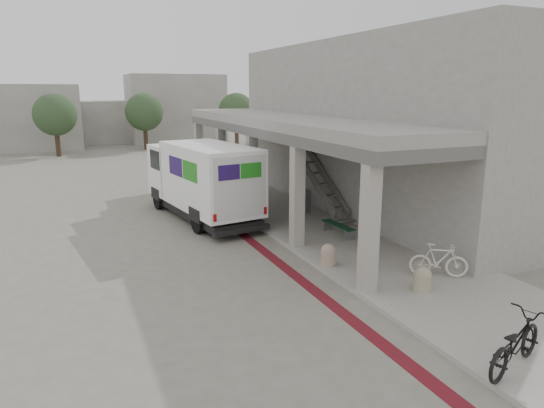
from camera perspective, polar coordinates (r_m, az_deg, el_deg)
name	(u,v)px	position (r m, az deg, el deg)	size (l,w,h in m)	color
ground	(241,262)	(14.71, -3.65, -6.79)	(120.00, 120.00, 0.00)	#6B675C
bike_lane_stripe	(249,239)	(16.81, -2.74, -4.17)	(0.35, 40.00, 0.01)	maroon
sidewalk	(354,244)	(16.39, 9.68, -4.61)	(4.40, 28.00, 0.12)	gray
transit_building	(356,130)	(20.99, 9.89, 8.60)	(7.60, 17.00, 7.00)	gray
distant_backdrop	(81,116)	(49.00, -21.53, 9.64)	(28.00, 10.00, 6.50)	gray
tree_left	(55,115)	(41.08, -24.18, 9.54)	(3.20, 3.20, 4.80)	#38281C
tree_mid	(144,112)	(43.57, -14.81, 10.40)	(3.20, 3.20, 4.80)	#38281C
tree_right	(236,111)	(44.53, -4.21, 10.85)	(3.20, 3.20, 4.80)	#38281C
fedex_truck	(201,179)	(19.42, -8.34, 2.96)	(3.16, 7.32, 3.02)	black
bench	(338,227)	(16.97, 7.79, -2.75)	(0.46, 1.63, 0.38)	slate
bollard_near	(422,279)	(12.79, 17.29, -8.40)	(0.43, 0.43, 0.65)	gray
bollard_far	(328,254)	(14.05, 6.65, -5.91)	(0.43, 0.43, 0.65)	gray
utility_cabinet	(303,201)	(20.05, 3.69, 0.37)	(0.40, 0.54, 0.90)	slate
bicycle_black	(515,343)	(10.00, 26.68, -14.40)	(0.68, 1.95, 1.03)	black
bicycle_cream	(439,260)	(13.84, 19.02, -6.27)	(0.44, 1.54, 0.93)	beige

